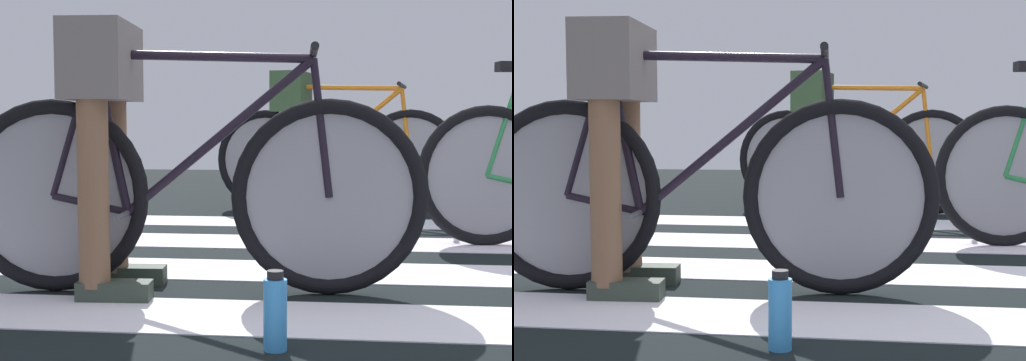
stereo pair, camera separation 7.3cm
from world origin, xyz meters
The scene contains 7 objects.
ground centered at (0.00, 0.00, 0.01)m, with size 18.00×14.00×0.02m.
crosswalk_markings centered at (-0.01, 0.06, 0.02)m, with size 5.43×4.26×0.00m.
bicycle_1_of_3 centered at (-0.89, 0.01, 0.41)m, with size 1.74×0.52×0.93m.
cyclist_1_of_3 centered at (-1.20, -0.01, 0.66)m, with size 0.33×0.42×0.99m.
bicycle_3_of_3 centered at (-0.37, 2.60, 0.41)m, with size 1.72×0.53×0.93m.
cyclist_3_of_3 centered at (-0.68, 2.64, 0.66)m, with size 0.37×0.44×0.98m.
water_bottle centered at (-0.51, -0.66, 0.13)m, with size 0.07×0.07×0.22m.
Camera 2 is at (-0.26, -2.68, 0.65)m, focal length 52.53 mm.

